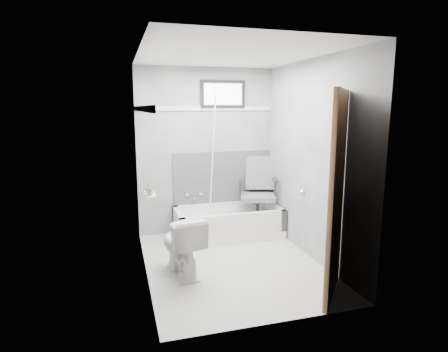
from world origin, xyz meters
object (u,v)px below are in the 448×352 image
object	(u,v)px
office_chair	(258,192)
soap_bottle_b	(149,188)
door	(380,202)
bathtub	(228,222)
soap_bottle_a	(150,190)
toilet	(182,245)

from	to	relation	value
office_chair	soap_bottle_b	distance (m)	1.90
office_chair	door	bearing A→B (deg)	-65.66
bathtub	door	world-z (taller)	door
soap_bottle_a	door	bearing A→B (deg)	-32.29
toilet	door	size ratio (longest dim) A/B	0.34
bathtub	soap_bottle_a	distance (m)	1.71
toilet	soap_bottle_a	distance (m)	0.71
door	toilet	bearing A→B (deg)	143.91
bathtub	soap_bottle_b	xyz separation A→B (m)	(-1.17, -0.86, 0.75)
office_chair	soap_bottle_a	bearing A→B (deg)	-130.25
door	soap_bottle_b	bearing A→B (deg)	144.82
office_chair	soap_bottle_a	distance (m)	1.97
bathtub	door	size ratio (longest dim) A/B	0.75
office_chair	door	world-z (taller)	door
soap_bottle_b	soap_bottle_a	bearing A→B (deg)	-90.00
bathtub	door	xyz separation A→B (m)	(0.75, -2.21, 0.79)
soap_bottle_a	toilet	bearing A→B (deg)	-8.39
bathtub	door	bearing A→B (deg)	-71.25
office_chair	door	xyz separation A→B (m)	(0.29, -2.26, 0.38)
toilet	soap_bottle_a	size ratio (longest dim) A/B	5.97
office_chair	door	size ratio (longest dim) A/B	0.50
door	soap_bottle_a	xyz separation A→B (m)	(-1.92, 1.21, -0.03)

